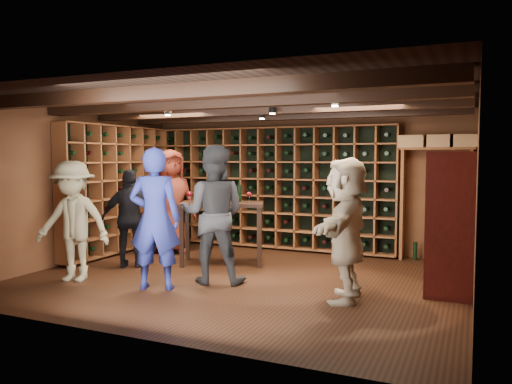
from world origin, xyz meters
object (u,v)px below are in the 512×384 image
at_px(display_cabinet, 450,228).
at_px(guest_red_floral, 171,201).
at_px(guest_khaki, 73,221).
at_px(tasting_table, 222,210).
at_px(man_grey_suit, 213,214).
at_px(man_blue_shirt, 155,219).
at_px(guest_beige, 346,229).
at_px(guest_woman_black, 131,218).

xyz_separation_m(display_cabinet, guest_red_floral, (-4.70, 1.02, 0.07)).
relative_size(guest_khaki, tasting_table, 1.13).
bearing_deg(man_grey_suit, guest_khaki, 4.62).
height_order(man_blue_shirt, guest_beige, man_blue_shirt).
bearing_deg(guest_khaki, tasting_table, 39.70).
height_order(man_blue_shirt, guest_woman_black, man_blue_shirt).
distance_m(display_cabinet, guest_khaki, 4.95).
bearing_deg(man_blue_shirt, guest_beige, 171.13).
height_order(guest_red_floral, guest_beige, guest_red_floral).
bearing_deg(display_cabinet, man_grey_suit, -169.85).
distance_m(guest_woman_black, guest_beige, 3.51).
relative_size(man_grey_suit, guest_red_floral, 1.01).
relative_size(man_blue_shirt, guest_beige, 1.07).
bearing_deg(man_blue_shirt, tasting_table, -113.34).
bearing_deg(guest_beige, man_grey_suit, -98.48).
bearing_deg(display_cabinet, guest_red_floral, 167.72).
distance_m(man_grey_suit, tasting_table, 1.18).
height_order(display_cabinet, guest_beige, display_cabinet).
xyz_separation_m(display_cabinet, tasting_table, (-3.42, 0.56, 0.01)).
distance_m(guest_red_floral, tasting_table, 1.36).
height_order(display_cabinet, man_grey_suit, man_grey_suit).
distance_m(guest_woman_black, tasting_table, 1.42).
distance_m(guest_woman_black, guest_khaki, 1.03).
bearing_deg(tasting_table, display_cabinet, -31.70).
bearing_deg(man_blue_shirt, guest_red_floral, -81.69).
xyz_separation_m(man_grey_suit, guest_red_floral, (-1.72, 1.56, -0.01)).
bearing_deg(guest_red_floral, man_grey_suit, -97.73).
bearing_deg(display_cabinet, guest_woman_black, -177.25).
bearing_deg(guest_beige, guest_red_floral, -120.03).
bearing_deg(guest_woman_black, guest_khaki, 49.83).
bearing_deg(tasting_table, guest_beige, -50.07).
xyz_separation_m(man_blue_shirt, guest_khaki, (-1.29, -0.09, -0.09)).
xyz_separation_m(man_blue_shirt, guest_red_floral, (-1.19, 2.16, 0.01)).
distance_m(man_blue_shirt, guest_beige, 2.43).
height_order(guest_red_floral, guest_woman_black, guest_red_floral).
distance_m(display_cabinet, man_grey_suit, 3.03).
xyz_separation_m(guest_khaki, guest_beige, (3.67, 0.59, 0.03)).
bearing_deg(guest_beige, guest_khaki, -85.95).
relative_size(display_cabinet, man_blue_shirt, 0.95).
distance_m(guest_khaki, tasting_table, 2.26).
bearing_deg(guest_khaki, display_cabinet, 1.61).
height_order(man_blue_shirt, guest_red_floral, guest_red_floral).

